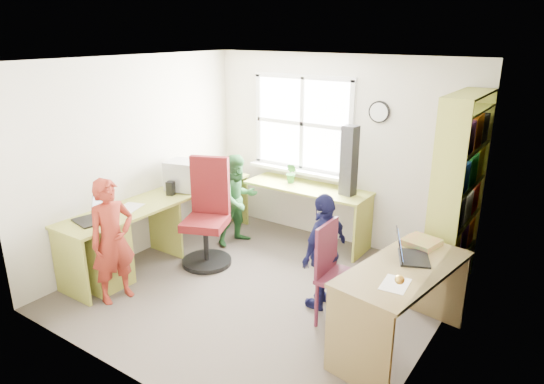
% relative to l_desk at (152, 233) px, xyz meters
% --- Properties ---
extents(room, '(3.64, 3.44, 2.44)m').
position_rel_l_desk_xyz_m(room, '(1.32, 0.38, 0.76)').
color(room, '#494139').
rests_on(room, ground).
extents(l_desk, '(2.38, 2.95, 0.75)m').
position_rel_l_desk_xyz_m(l_desk, '(0.00, 0.00, 0.00)').
color(l_desk, '#AAAE45').
rests_on(l_desk, ground).
extents(right_desk, '(0.84, 1.45, 0.79)m').
position_rel_l_desk_xyz_m(right_desk, '(2.89, 0.18, 0.12)').
color(right_desk, olive).
rests_on(right_desk, ground).
extents(bookshelf, '(0.30, 1.02, 2.10)m').
position_rel_l_desk_xyz_m(bookshelf, '(2.96, 1.47, 0.55)').
color(bookshelf, '#AAAE45').
rests_on(bookshelf, ground).
extents(swivel_chair, '(0.77, 0.77, 1.27)m').
position_rel_l_desk_xyz_m(swivel_chair, '(0.39, 0.52, 0.09)').
color(swivel_chair, black).
rests_on(swivel_chair, ground).
extents(wooden_chair, '(0.44, 0.44, 0.99)m').
position_rel_l_desk_xyz_m(wooden_chair, '(2.24, 0.24, 0.08)').
color(wooden_chair, maroon).
rests_on(wooden_chair, ground).
extents(crt_monitor, '(0.46, 0.43, 0.38)m').
position_rel_l_desk_xyz_m(crt_monitor, '(-0.16, 0.72, 0.49)').
color(crt_monitor, '#A7A8AC').
rests_on(crt_monitor, l_desk).
extents(laptop_left, '(0.39, 0.35, 0.23)m').
position_rel_l_desk_xyz_m(laptop_left, '(-0.22, -0.58, 0.35)').
color(laptop_left, black).
rests_on(laptop_left, l_desk).
extents(laptop_right, '(0.40, 0.43, 0.24)m').
position_rel_l_desk_xyz_m(laptop_right, '(2.86, 0.34, 0.39)').
color(laptop_right, black).
rests_on(laptop_right, right_desk).
extents(speaker_a, '(0.11, 0.11, 0.17)m').
position_rel_l_desk_xyz_m(speaker_a, '(-0.15, 0.48, 0.38)').
color(speaker_a, black).
rests_on(speaker_a, l_desk).
extents(speaker_b, '(0.11, 0.11, 0.17)m').
position_rel_l_desk_xyz_m(speaker_b, '(-0.20, 1.04, 0.38)').
color(speaker_b, black).
rests_on(speaker_b, l_desk).
extents(cd_tower, '(0.19, 0.17, 0.85)m').
position_rel_l_desk_xyz_m(cd_tower, '(1.62, 1.71, 0.72)').
color(cd_tower, black).
rests_on(cd_tower, l_desk).
extents(game_box, '(0.34, 0.34, 0.06)m').
position_rel_l_desk_xyz_m(game_box, '(2.87, 0.68, 0.36)').
color(game_box, red).
rests_on(game_box, right_desk).
extents(paper_a, '(0.32, 0.38, 0.00)m').
position_rel_l_desk_xyz_m(paper_a, '(-0.22, -0.11, 0.30)').
color(paper_a, silver).
rests_on(paper_a, l_desk).
extents(paper_b, '(0.22, 0.29, 0.00)m').
position_rel_l_desk_xyz_m(paper_b, '(2.93, -0.15, 0.34)').
color(paper_b, silver).
rests_on(paper_b, right_desk).
extents(potted_plant, '(0.18, 0.16, 0.27)m').
position_rel_l_desk_xyz_m(potted_plant, '(0.81, 1.72, 0.43)').
color(potted_plant, '#2B6B2D').
rests_on(potted_plant, l_desk).
extents(person_red, '(0.40, 0.53, 1.30)m').
position_rel_l_desk_xyz_m(person_red, '(0.18, -0.66, 0.20)').
color(person_red, maroon).
rests_on(person_red, ground).
extents(person_green, '(0.60, 0.68, 1.19)m').
position_rel_l_desk_xyz_m(person_green, '(0.35, 1.16, 0.14)').
color(person_green, '#28662F').
rests_on(person_green, ground).
extents(person_navy, '(0.34, 0.72, 1.20)m').
position_rel_l_desk_xyz_m(person_navy, '(2.01, 0.42, 0.14)').
color(person_navy, '#13153E').
rests_on(person_navy, ground).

